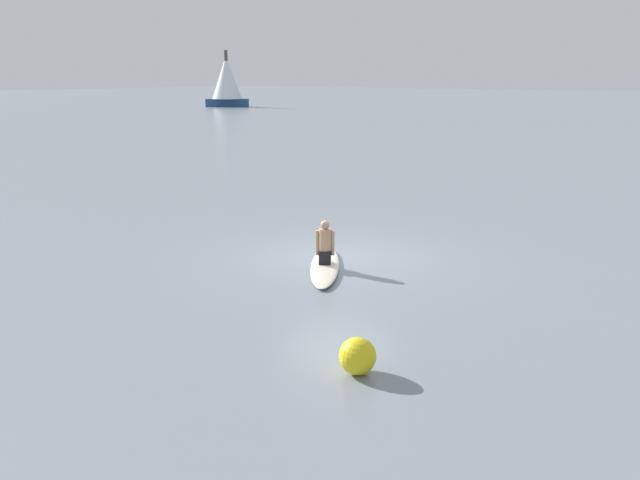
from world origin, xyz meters
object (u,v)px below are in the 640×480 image
Objects in this scene: buoy_marker at (358,356)px; surfboard at (325,266)px; person_paddler at (325,244)px; sailboat_far_left at (227,80)px.

surfboard is at bearing -46.65° from buoy_marker.
sailboat_far_left is at bearing 12.07° from person_paddler.
buoy_marker is (-3.74, 3.96, 0.21)m from surfboard.
person_paddler is at bearing 143.97° from surfboard.
buoy_marker is at bearing -172.68° from person_paddler.
surfboard is 83.20m from sailboat_far_left.
sailboat_far_left is 14.04× the size of buoy_marker.
sailboat_far_left is at bearing -42.20° from buoy_marker.
sailboat_far_left is at bearing 12.07° from surfboard.
person_paddler is (0.00, 0.00, 0.52)m from surfboard.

